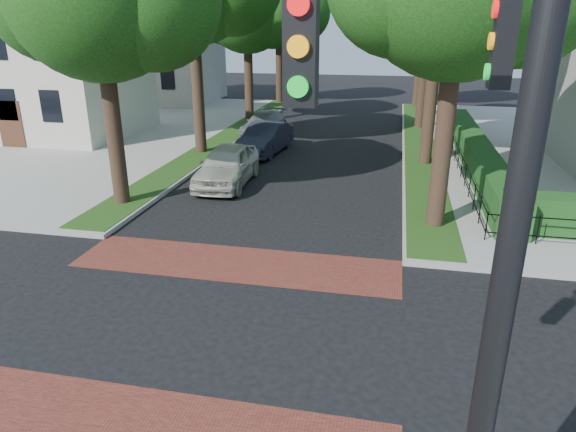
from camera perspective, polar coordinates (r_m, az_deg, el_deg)
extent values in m
plane|color=black|center=(11.70, -10.48, -11.96)|extent=(120.00, 120.00, 0.00)
cube|color=gray|center=(37.12, -28.09, 8.65)|extent=(30.00, 30.00, 0.15)
cube|color=maroon|center=(14.32, -5.74, -5.28)|extent=(9.00, 2.20, 0.01)
cube|color=#1B4112|center=(28.83, 14.41, 7.79)|extent=(1.60, 29.80, 0.02)
cube|color=#1B4112|center=(30.30, -6.64, 8.89)|extent=(1.60, 29.80, 0.02)
cylinder|color=black|center=(16.30, 17.22, 11.21)|extent=(0.56, 0.56, 7.35)
cylinder|color=black|center=(24.20, 15.78, 14.56)|extent=(0.56, 0.56, 7.70)
cylinder|color=black|center=(33.20, 14.85, 15.17)|extent=(0.56, 0.56, 6.65)
sphere|color=#14370F|center=(33.10, 15.44, 21.22)|extent=(5.80, 5.80, 5.80)
sphere|color=#14370F|center=(33.50, 18.23, 20.25)|extent=(4.35, 4.35, 4.35)
sphere|color=#14370F|center=(32.86, 12.71, 20.92)|extent=(4.06, 4.06, 4.06)
sphere|color=#14370F|center=(34.56, 15.58, 21.99)|extent=(3.77, 3.77, 3.77)
cylinder|color=black|center=(42.16, 14.40, 16.47)|extent=(0.56, 0.56, 7.00)
sphere|color=#14370F|center=(42.10, 14.87, 21.48)|extent=(6.00, 6.00, 6.00)
sphere|color=#14370F|center=(42.48, 17.17, 20.71)|extent=(4.50, 4.50, 4.50)
sphere|color=#14370F|center=(41.86, 12.65, 21.25)|extent=(4.20, 4.20, 4.20)
sphere|color=#14370F|center=(43.61, 15.00, 22.07)|extent=(3.90, 3.90, 3.90)
cylinder|color=black|center=(18.84, -19.08, 11.63)|extent=(0.56, 0.56, 7.00)
cylinder|color=black|center=(25.95, -10.14, 15.74)|extent=(0.56, 0.56, 8.05)
cylinder|color=black|center=(34.50, -4.42, 16.12)|extent=(0.56, 0.56, 6.86)
sphere|color=#14370F|center=(34.41, -4.60, 22.15)|extent=(5.60, 5.60, 5.60)
sphere|color=#14370F|center=(34.30, -1.77, 21.54)|extent=(4.20, 4.20, 4.20)
sphere|color=#14370F|center=(34.63, -7.08, 21.56)|extent=(3.92, 3.92, 3.92)
cylinder|color=black|center=(43.19, -0.99, 17.25)|extent=(0.56, 0.56, 7.14)
sphere|color=#14370F|center=(43.14, -1.03, 22.26)|extent=(6.20, 6.20, 6.20)
sphere|color=#14370F|center=(43.08, 1.45, 21.72)|extent=(4.65, 4.65, 4.65)
sphere|color=#14370F|center=(43.30, -3.24, 21.83)|extent=(4.34, 4.34, 4.34)
sphere|color=#14370F|center=(44.65, -0.42, 22.84)|extent=(4.03, 4.03, 4.03)
cube|color=#1B4718|center=(24.94, 20.12, 6.64)|extent=(1.00, 18.00, 1.20)
cube|color=beige|center=(33.48, -24.69, 13.94)|extent=(9.00, 8.00, 6.50)
cube|color=#B5AEA2|center=(45.55, -14.19, 16.43)|extent=(9.00, 8.00, 6.50)
cylinder|color=black|center=(5.03, 23.16, -5.56)|extent=(0.26, 0.26, 8.00)
cube|color=black|center=(4.53, 1.46, 18.37)|extent=(0.28, 0.22, 1.00)
cylinder|color=red|center=(4.40, 1.17, 22.47)|extent=(0.18, 0.05, 0.18)
cylinder|color=orange|center=(4.41, 1.14, 18.31)|extent=(0.18, 0.05, 0.18)
cylinder|color=#0CB226|center=(4.43, 1.11, 14.17)|extent=(0.18, 0.05, 0.18)
cube|color=black|center=(6.25, 22.87, 17.47)|extent=(0.22, 0.28, 1.00)
cylinder|color=red|center=(6.23, 22.05, 20.54)|extent=(0.05, 0.18, 0.18)
cylinder|color=orange|center=(6.23, 21.64, 17.62)|extent=(0.05, 0.18, 0.18)
cylinder|color=#0CB226|center=(6.25, 21.25, 14.71)|extent=(0.05, 0.18, 0.18)
imported|color=beige|center=(21.21, -6.79, 5.64)|extent=(2.07, 4.82, 1.62)
imported|color=#212332|center=(26.37, -2.56, 8.60)|extent=(2.13, 4.78, 1.53)
imported|color=slate|center=(30.96, -2.68, 10.21)|extent=(2.16, 4.71, 1.33)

